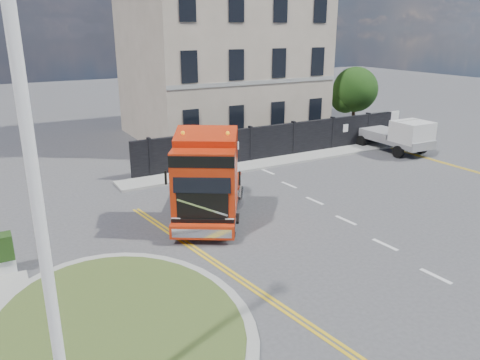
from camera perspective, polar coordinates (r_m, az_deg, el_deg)
ground at (r=17.97m, az=4.83°, el=-6.28°), size 120.00×120.00×0.00m
traffic_island at (r=12.98m, az=-14.60°, el=-16.83°), size 6.80×6.80×0.17m
hoarding_fence at (r=28.25m, az=5.73°, el=4.88°), size 18.80×0.25×2.00m
georgian_building at (r=33.71m, az=-2.36°, el=15.27°), size 12.30×10.30×12.80m
tree at (r=35.13m, az=13.59°, el=10.44°), size 3.20×3.20×4.80m
pavement_far at (r=27.46m, az=5.80°, el=2.47°), size 20.00×1.60×0.12m
truck at (r=18.21m, az=-4.00°, el=-0.35°), size 5.14×6.44×3.68m
flatbed_pickup at (r=30.40m, az=19.31°, el=5.14°), size 2.25×5.05×2.09m
lamppost_island at (r=7.98m, az=-23.42°, el=-3.12°), size 0.28×0.56×9.03m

